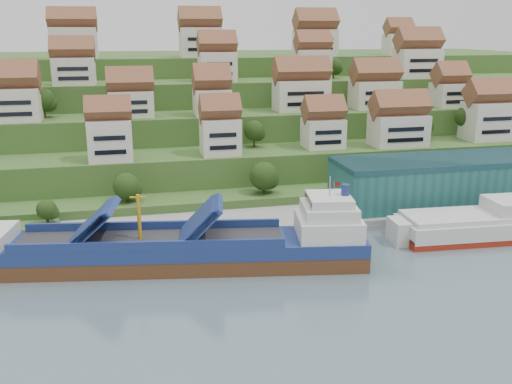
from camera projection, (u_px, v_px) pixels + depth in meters
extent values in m
plane|color=slate|center=(257.00, 257.00, 101.93)|extent=(300.00, 300.00, 0.00)
cube|color=gray|center=(333.00, 217.00, 120.03)|extent=(180.00, 14.00, 2.20)
cube|color=#2D4C1E|center=(196.00, 151.00, 181.99)|extent=(260.00, 128.00, 4.00)
cube|color=#2D4C1E|center=(194.00, 137.00, 185.72)|extent=(260.00, 118.00, 11.00)
cube|color=#2D4C1E|center=(191.00, 123.00, 192.26)|extent=(260.00, 102.00, 18.00)
cube|color=#2D4C1E|center=(188.00, 109.00, 198.81)|extent=(260.00, 86.00, 25.00)
cube|color=#2D4C1E|center=(185.00, 98.00, 206.42)|extent=(260.00, 68.00, 31.00)
cube|color=beige|center=(110.00, 140.00, 126.28)|extent=(9.54, 7.03, 9.16)
cube|color=beige|center=(220.00, 137.00, 132.71)|extent=(8.85, 7.62, 8.40)
cube|color=beige|center=(323.00, 133.00, 140.82)|extent=(9.47, 7.73, 7.11)
cube|color=beige|center=(398.00, 130.00, 143.02)|extent=(13.56, 8.26, 7.73)
cube|color=beige|center=(487.00, 121.00, 150.64)|extent=(11.83, 8.31, 9.91)
cube|color=beige|center=(18.00, 104.00, 136.67)|extent=(10.49, 8.98, 7.82)
cube|color=beige|center=(131.00, 104.00, 143.50)|extent=(11.03, 7.90, 6.45)
cube|color=beige|center=(212.00, 102.00, 145.67)|extent=(8.92, 8.56, 6.62)
cube|color=beige|center=(301.00, 95.00, 154.05)|extent=(14.27, 8.36, 8.16)
cube|color=beige|center=(374.00, 95.00, 158.42)|extent=(12.66, 8.18, 7.61)
cube|color=beige|center=(449.00, 95.00, 162.25)|extent=(8.78, 8.04, 6.62)
cube|color=beige|center=(74.00, 71.00, 151.29)|extent=(10.91, 7.30, 7.15)
cube|color=beige|center=(217.00, 67.00, 161.66)|extent=(10.27, 7.79, 8.21)
cube|color=beige|center=(312.00, 65.00, 166.71)|extent=(9.74, 7.14, 8.67)
cube|color=beige|center=(417.00, 63.00, 174.35)|extent=(13.13, 8.47, 8.67)
cube|color=beige|center=(74.00, 43.00, 166.29)|extent=(13.12, 7.51, 8.91)
cube|color=beige|center=(200.00, 42.00, 175.60)|extent=(12.42, 8.15, 8.90)
cube|color=beige|center=(315.00, 43.00, 184.02)|extent=(12.95, 8.73, 8.31)
cube|color=beige|center=(398.00, 44.00, 194.14)|extent=(8.77, 7.05, 6.92)
ellipsoid|color=#254115|center=(264.00, 176.00, 125.87)|extent=(6.31, 6.31, 6.31)
ellipsoid|color=#254115|center=(126.00, 186.00, 119.74)|extent=(5.68, 5.68, 5.68)
ellipsoid|color=#254115|center=(424.00, 124.00, 150.19)|extent=(4.95, 4.95, 4.95)
ellipsoid|color=#254115|center=(465.00, 117.00, 152.33)|extent=(5.61, 5.61, 5.61)
ellipsoid|color=#254115|center=(254.00, 131.00, 140.74)|extent=(5.05, 5.05, 5.05)
ellipsoid|color=#254115|center=(363.00, 88.00, 161.32)|extent=(5.43, 5.43, 5.43)
ellipsoid|color=#254115|center=(2.00, 101.00, 140.47)|extent=(4.89, 4.89, 4.89)
ellipsoid|color=#254115|center=(43.00, 100.00, 141.24)|extent=(5.74, 5.74, 5.74)
ellipsoid|color=#254115|center=(304.00, 61.00, 171.81)|extent=(5.61, 5.61, 5.61)
ellipsoid|color=#254115|center=(334.00, 66.00, 172.33)|extent=(5.10, 5.10, 5.10)
ellipsoid|color=#254115|center=(47.00, 209.00, 110.09)|extent=(3.92, 3.92, 3.92)
cube|color=#205854|center=(466.00, 178.00, 127.17)|extent=(60.00, 15.00, 10.00)
cylinder|color=gray|center=(334.00, 201.00, 113.51)|extent=(0.16, 0.16, 8.00)
cube|color=maroon|center=(337.00, 184.00, 112.66)|extent=(1.20, 0.05, 0.80)
cube|color=#512E18|center=(163.00, 261.00, 97.53)|extent=(70.26, 21.99, 4.45)
cube|color=navy|center=(162.00, 245.00, 96.76)|extent=(70.28, 22.09, 2.31)
cube|color=#262628|center=(151.00, 239.00, 96.34)|extent=(45.41, 16.30, 0.27)
cube|color=navy|center=(91.00, 224.00, 94.93)|extent=(8.20, 10.79, 6.16)
cube|color=navy|center=(198.00, 221.00, 95.99)|extent=(7.87, 10.74, 6.51)
cylinder|color=orange|center=(139.00, 218.00, 95.16)|extent=(0.72, 0.72, 8.01)
cube|color=silver|center=(328.00, 226.00, 97.67)|extent=(12.21, 11.77, 3.56)
cube|color=silver|center=(329.00, 210.00, 96.89)|extent=(10.28, 10.43, 2.23)
cube|color=silver|center=(329.00, 200.00, 96.38)|extent=(8.35, 9.08, 1.60)
cylinder|color=navy|center=(345.00, 190.00, 96.07)|extent=(1.64, 1.64, 1.96)
cube|color=maroon|center=(472.00, 235.00, 110.95)|extent=(29.03, 12.12, 2.47)
cube|color=silver|center=(473.00, 225.00, 110.38)|extent=(29.04, 12.22, 3.04)
cube|color=silver|center=(474.00, 216.00, 109.86)|extent=(27.55, 10.99, 1.14)
cube|color=silver|center=(509.00, 206.00, 110.56)|extent=(8.08, 8.79, 2.85)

